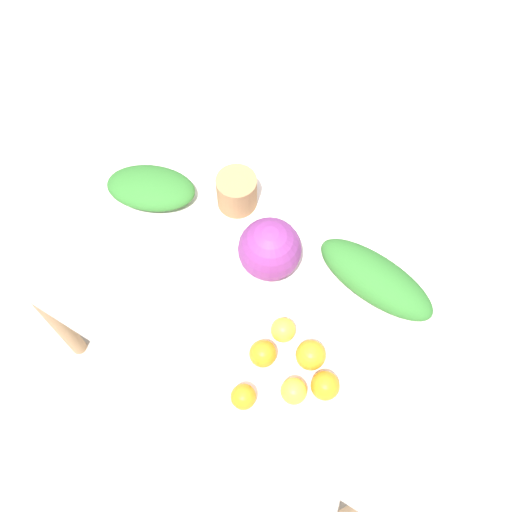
{
  "coord_description": "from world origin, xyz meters",
  "views": [
    {
      "loc": [
        0.41,
        -0.67,
        2.27
      ],
      "look_at": [
        0.0,
        0.0,
        0.79
      ],
      "focal_mm": 40.0,
      "sensor_mm": 36.0,
      "label": 1
    }
  ],
  "objects_px": {
    "orange_2": "(325,386)",
    "orange_1": "(263,354)",
    "cabbage_purple": "(270,249)",
    "greens_bunch_dandelion": "(151,188)",
    "greens_bunch_beet_tops": "(375,279)",
    "orange_4": "(294,391)",
    "orange_3": "(283,330)",
    "orange_0": "(311,355)",
    "paper_bag": "(237,192)",
    "orange_5": "(243,397)"
  },
  "relations": [
    {
      "from": "orange_3",
      "to": "orange_4",
      "type": "distance_m",
      "value": 0.17
    },
    {
      "from": "orange_3",
      "to": "orange_5",
      "type": "relative_size",
      "value": 1.03
    },
    {
      "from": "cabbage_purple",
      "to": "orange_2",
      "type": "xyz_separation_m",
      "value": [
        0.32,
        -0.25,
        -0.05
      ]
    },
    {
      "from": "greens_bunch_beet_tops",
      "to": "orange_4",
      "type": "relative_size",
      "value": 5.24
    },
    {
      "from": "greens_bunch_beet_tops",
      "to": "orange_2",
      "type": "bearing_deg",
      "value": -86.12
    },
    {
      "from": "greens_bunch_beet_tops",
      "to": "orange_0",
      "type": "bearing_deg",
      "value": -99.51
    },
    {
      "from": "greens_bunch_dandelion",
      "to": "orange_1",
      "type": "bearing_deg",
      "value": -25.69
    },
    {
      "from": "orange_0",
      "to": "cabbage_purple",
      "type": "bearing_deg",
      "value": 141.46
    },
    {
      "from": "paper_bag",
      "to": "orange_5",
      "type": "distance_m",
      "value": 0.62
    },
    {
      "from": "orange_1",
      "to": "orange_0",
      "type": "bearing_deg",
      "value": 29.09
    },
    {
      "from": "orange_0",
      "to": "orange_4",
      "type": "relative_size",
      "value": 1.16
    },
    {
      "from": "orange_1",
      "to": "orange_3",
      "type": "relative_size",
      "value": 1.07
    },
    {
      "from": "paper_bag",
      "to": "orange_0",
      "type": "bearing_deg",
      "value": -36.76
    },
    {
      "from": "orange_3",
      "to": "cabbage_purple",
      "type": "bearing_deg",
      "value": 130.63
    },
    {
      "from": "cabbage_purple",
      "to": "orange_3",
      "type": "xyz_separation_m",
      "value": [
        0.15,
        -0.17,
        -0.06
      ]
    },
    {
      "from": "cabbage_purple",
      "to": "paper_bag",
      "type": "xyz_separation_m",
      "value": [
        -0.2,
        0.14,
        -0.03
      ]
    },
    {
      "from": "orange_5",
      "to": "orange_3",
      "type": "bearing_deg",
      "value": 91.1
    },
    {
      "from": "greens_bunch_dandelion",
      "to": "orange_3",
      "type": "distance_m",
      "value": 0.62
    },
    {
      "from": "orange_0",
      "to": "orange_1",
      "type": "bearing_deg",
      "value": -150.91
    },
    {
      "from": "orange_0",
      "to": "orange_1",
      "type": "height_order",
      "value": "orange_0"
    },
    {
      "from": "greens_bunch_dandelion",
      "to": "greens_bunch_beet_tops",
      "type": "height_order",
      "value": "greens_bunch_beet_tops"
    },
    {
      "from": "paper_bag",
      "to": "orange_0",
      "type": "relative_size",
      "value": 1.52
    },
    {
      "from": "paper_bag",
      "to": "orange_1",
      "type": "bearing_deg",
      "value": -49.88
    },
    {
      "from": "orange_4",
      "to": "orange_5",
      "type": "distance_m",
      "value": 0.13
    },
    {
      "from": "paper_bag",
      "to": "orange_5",
      "type": "xyz_separation_m",
      "value": [
        0.35,
        -0.52,
        -0.03
      ]
    },
    {
      "from": "orange_2",
      "to": "orange_1",
      "type": "bearing_deg",
      "value": -176.86
    },
    {
      "from": "orange_3",
      "to": "orange_5",
      "type": "height_order",
      "value": "orange_3"
    },
    {
      "from": "greens_bunch_dandelion",
      "to": "orange_3",
      "type": "height_order",
      "value": "greens_bunch_dandelion"
    },
    {
      "from": "orange_2",
      "to": "orange_4",
      "type": "xyz_separation_m",
      "value": [
        -0.06,
        -0.05,
        -0.0
      ]
    },
    {
      "from": "orange_4",
      "to": "paper_bag",
      "type": "bearing_deg",
      "value": 135.94
    },
    {
      "from": "orange_2",
      "to": "orange_3",
      "type": "bearing_deg",
      "value": 155.65
    },
    {
      "from": "cabbage_purple",
      "to": "orange_2",
      "type": "distance_m",
      "value": 0.4
    },
    {
      "from": "greens_bunch_dandelion",
      "to": "greens_bunch_beet_tops",
      "type": "bearing_deg",
      "value": 5.92
    },
    {
      "from": "orange_4",
      "to": "orange_5",
      "type": "height_order",
      "value": "orange_4"
    },
    {
      "from": "orange_3",
      "to": "greens_bunch_beet_tops",
      "type": "bearing_deg",
      "value": 60.8
    },
    {
      "from": "orange_0",
      "to": "orange_4",
      "type": "bearing_deg",
      "value": -85.31
    },
    {
      "from": "paper_bag",
      "to": "orange_2",
      "type": "relative_size",
      "value": 1.63
    },
    {
      "from": "greens_bunch_beet_tops",
      "to": "orange_4",
      "type": "distance_m",
      "value": 0.4
    },
    {
      "from": "orange_3",
      "to": "orange_4",
      "type": "xyz_separation_m",
      "value": [
        0.11,
        -0.13,
        0.0
      ]
    },
    {
      "from": "greens_bunch_dandelion",
      "to": "orange_1",
      "type": "distance_m",
      "value": 0.64
    },
    {
      "from": "orange_0",
      "to": "orange_2",
      "type": "bearing_deg",
      "value": -35.9
    },
    {
      "from": "greens_bunch_beet_tops",
      "to": "orange_4",
      "type": "bearing_deg",
      "value": -95.76
    },
    {
      "from": "greens_bunch_dandelion",
      "to": "orange_0",
      "type": "xyz_separation_m",
      "value": [
        0.69,
        -0.21,
        0.0
      ]
    },
    {
      "from": "orange_4",
      "to": "orange_3",
      "type": "bearing_deg",
      "value": 129.43
    },
    {
      "from": "orange_1",
      "to": "orange_3",
      "type": "bearing_deg",
      "value": 82.08
    },
    {
      "from": "orange_0",
      "to": "orange_1",
      "type": "relative_size",
      "value": 1.1
    },
    {
      "from": "orange_2",
      "to": "orange_0",
      "type": "bearing_deg",
      "value": 144.1
    },
    {
      "from": "cabbage_purple",
      "to": "orange_0",
      "type": "xyz_separation_m",
      "value": [
        0.24,
        -0.19,
        -0.05
      ]
    },
    {
      "from": "orange_2",
      "to": "orange_5",
      "type": "bearing_deg",
      "value": -141.17
    },
    {
      "from": "orange_0",
      "to": "orange_2",
      "type": "xyz_separation_m",
      "value": [
        0.07,
        -0.05,
        -0.0
      ]
    }
  ]
}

